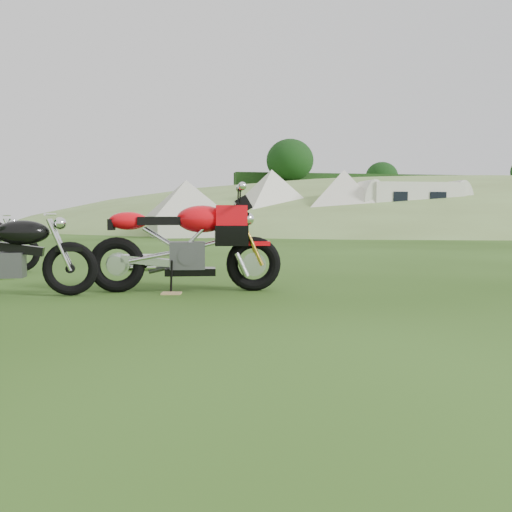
{
  "coord_description": "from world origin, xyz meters",
  "views": [
    {
      "loc": [
        -1.33,
        -5.07,
        0.92
      ],
      "look_at": [
        -0.23,
        0.4,
        0.52
      ],
      "focal_mm": 40.0,
      "sensor_mm": 36.0,
      "label": 1
    }
  ],
  "objects": [
    {
      "name": "ground",
      "position": [
        0.0,
        0.0,
        0.0
      ],
      "size": [
        120.0,
        120.0,
        0.0
      ],
      "primitive_type": "plane",
      "color": "#203C0D",
      "rests_on": "ground"
    },
    {
      "name": "hillside",
      "position": [
        24.0,
        40.0,
        0.0
      ],
      "size": [
        80.0,
        64.0,
        8.0
      ],
      "primitive_type": "ellipsoid",
      "color": "olive",
      "rests_on": "ground"
    },
    {
      "name": "hedgerow",
      "position": [
        24.0,
        40.0,
        0.0
      ],
      "size": [
        36.0,
        1.2,
        8.6
      ],
      "primitive_type": null,
      "color": "black",
      "rests_on": "ground"
    },
    {
      "name": "sport_motorcycle",
      "position": [
        -0.81,
        1.79,
        0.65
      ],
      "size": [
        2.23,
        0.78,
        1.31
      ],
      "primitive_type": null,
      "rotation": [
        0.0,
        0.0,
        -0.11
      ],
      "color": "red",
      "rests_on": "ground"
    },
    {
      "name": "plywood_board",
      "position": [
        -1.0,
        1.59,
        0.01
      ],
      "size": [
        0.26,
        0.22,
        0.02
      ],
      "primitive_type": "cube",
      "rotation": [
        0.0,
        0.0,
        -0.21
      ],
      "color": "tan",
      "rests_on": "ground"
    },
    {
      "name": "vintage_moto_a",
      "position": [
        -2.82,
        1.69,
        0.5
      ],
      "size": [
        1.93,
        0.53,
        1.01
      ],
      "primitive_type": null,
      "rotation": [
        0.0,
        0.0,
        -0.05
      ],
      "color": "black",
      "rests_on": "ground"
    },
    {
      "name": "tent_left",
      "position": [
        0.52,
        18.96,
        1.24
      ],
      "size": [
        3.18,
        3.18,
        2.47
      ],
      "primitive_type": null,
      "rotation": [
        0.0,
        0.0,
        0.12
      ],
      "color": "beige",
      "rests_on": "ground"
    },
    {
      "name": "tent_mid",
      "position": [
        4.99,
        22.47,
        1.46
      ],
      "size": [
        3.93,
        3.93,
        2.93
      ],
      "primitive_type": null,
      "rotation": [
        0.0,
        0.0,
        0.18
      ],
      "color": "silver",
      "rests_on": "ground"
    },
    {
      "name": "tent_right",
      "position": [
        7.99,
        20.42,
        1.43
      ],
      "size": [
        4.18,
        4.18,
        2.86
      ],
      "primitive_type": null,
      "rotation": [
        0.0,
        0.0,
        -0.32
      ],
      "color": "silver",
      "rests_on": "ground"
    },
    {
      "name": "caravan",
      "position": [
        11.07,
        19.77,
        1.23
      ],
      "size": [
        5.35,
        2.57,
        2.46
      ],
      "primitive_type": null,
      "rotation": [
        0.0,
        0.0,
        -0.04
      ],
      "color": "silver",
      "rests_on": "ground"
    }
  ]
}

